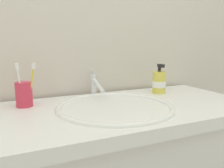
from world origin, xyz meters
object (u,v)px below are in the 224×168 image
object	(u,v)px
toothbrush_yellow	(32,81)
toothbrush_white	(20,82)
soap_dispenser	(159,82)
faucet	(95,84)
toothbrush_cup	(24,94)

from	to	relation	value
toothbrush_yellow	toothbrush_white	world-z (taller)	toothbrush_white
toothbrush_yellow	soap_dispenser	bearing A→B (deg)	0.48
toothbrush_white	soap_dispenser	distance (m)	0.66
faucet	soap_dispenser	xyz separation A→B (m)	(0.32, -0.07, -0.00)
toothbrush_cup	soap_dispenser	xyz separation A→B (m)	(0.65, -0.01, 0.01)
faucet	soap_dispenser	world-z (taller)	soap_dispenser
toothbrush_white	soap_dispenser	size ratio (longest dim) A/B	1.17
soap_dispenser	toothbrush_yellow	bearing A→B (deg)	-179.52
faucet	soap_dispenser	distance (m)	0.33
faucet	soap_dispenser	bearing A→B (deg)	-12.23
soap_dispenser	faucet	bearing A→B (deg)	167.77
toothbrush_white	soap_dispenser	xyz separation A→B (m)	(0.66, 0.01, -0.05)
faucet	toothbrush_cup	distance (m)	0.33
toothbrush_cup	soap_dispenser	size ratio (longest dim) A/B	0.67
soap_dispenser	toothbrush_cup	bearing A→B (deg)	178.76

